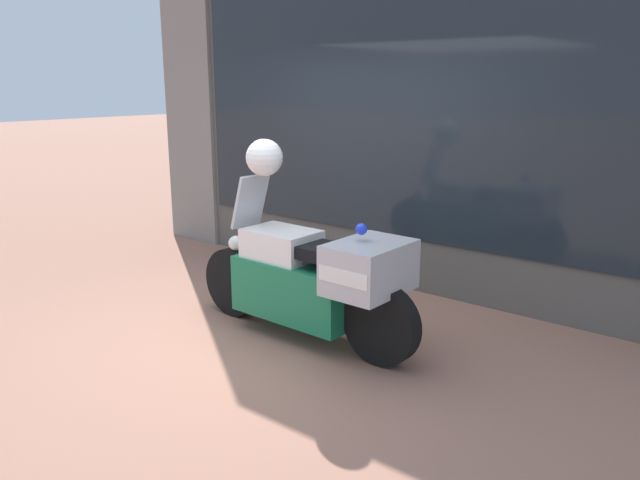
% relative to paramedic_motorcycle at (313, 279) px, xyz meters
% --- Properties ---
extents(ground_plane, '(60.00, 60.00, 0.00)m').
position_rel_paramedic_motorcycle_xyz_m(ground_plane, '(-0.47, -0.16, -0.54)').
color(ground_plane, '#9E6B56').
extents(shop_building, '(6.76, 0.55, 3.73)m').
position_rel_paramedic_motorcycle_xyz_m(shop_building, '(-0.88, 1.83, 1.33)').
color(shop_building, '#56514C').
rests_on(shop_building, ground).
extents(window_display, '(5.44, 0.30, 1.84)m').
position_rel_paramedic_motorcycle_xyz_m(window_display, '(-0.11, 1.86, -0.09)').
color(window_display, slate).
rests_on(window_display, ground).
extents(paramedic_motorcycle, '(2.25, 0.67, 1.33)m').
position_rel_paramedic_motorcycle_xyz_m(paramedic_motorcycle, '(0.00, 0.00, 0.00)').
color(paramedic_motorcycle, black).
rests_on(paramedic_motorcycle, ground).
extents(white_helmet, '(0.31, 0.31, 0.31)m').
position_rel_paramedic_motorcycle_xyz_m(white_helmet, '(-0.52, 0.01, 0.94)').
color(white_helmet, white).
rests_on(white_helmet, paramedic_motorcycle).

